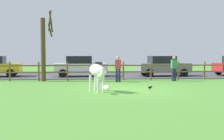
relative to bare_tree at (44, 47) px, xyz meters
name	(u,v)px	position (x,y,z in m)	size (l,w,h in m)	color
ground_plane	(130,90)	(4.99, -4.73, -2.23)	(60.00, 60.00, 0.00)	#549338
parking_asphalt	(115,75)	(4.99, 4.57, -2.21)	(28.00, 7.40, 0.05)	#47474C
paddock_fence	(110,70)	(4.27, 0.27, -1.52)	(20.67, 0.11, 1.25)	brown
bare_tree	(44,47)	(0.00, 0.00, 0.00)	(0.78, 1.19, 4.55)	#513A23
zebra	(98,72)	(3.34, -5.39, -1.31)	(1.08, 1.79, 1.41)	white
crow_on_grass	(150,87)	(5.96, -4.85, -2.11)	(0.21, 0.10, 0.20)	black
parked_car_grey	(163,66)	(8.63, 3.10, -1.39)	(4.10, 2.08, 1.56)	slate
parked_car_white	(80,66)	(2.19, 3.24, -1.39)	(4.15, 2.19, 1.56)	white
visitor_left_of_tree	(174,67)	(8.45, -0.48, -1.33)	(0.39, 0.28, 1.64)	#232847
visitor_right_of_tree	(118,67)	(4.76, -0.56, -1.33)	(0.40, 0.30, 1.64)	#232847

